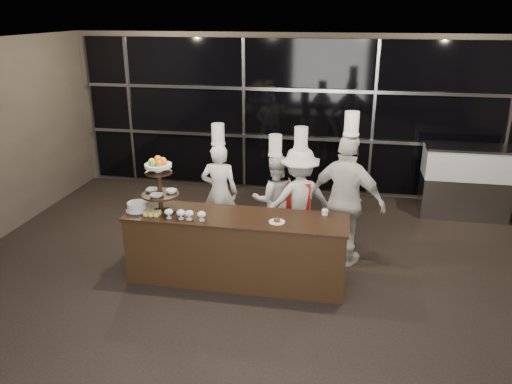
% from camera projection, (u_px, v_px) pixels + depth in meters
% --- Properties ---
extents(room, '(10.00, 10.00, 10.00)m').
position_uv_depth(room, '(260.00, 221.00, 4.72)').
color(room, black).
rests_on(room, ground).
extents(window_wall, '(8.60, 0.10, 2.80)m').
position_uv_depth(window_wall, '(307.00, 117.00, 9.27)').
color(window_wall, black).
rests_on(window_wall, ground).
extents(buffet_counter, '(2.84, 0.74, 0.92)m').
position_uv_depth(buffet_counter, '(237.00, 248.00, 6.48)').
color(buffet_counter, black).
rests_on(buffet_counter, ground).
extents(display_stand, '(0.48, 0.48, 0.74)m').
position_uv_depth(display_stand, '(159.00, 180.00, 6.35)').
color(display_stand, black).
rests_on(display_stand, buffet_counter).
extents(compotes, '(0.54, 0.11, 0.12)m').
position_uv_depth(compotes, '(185.00, 213.00, 6.19)').
color(compotes, silver).
rests_on(compotes, buffet_counter).
extents(layer_cake, '(0.30, 0.30, 0.11)m').
position_uv_depth(layer_cake, '(137.00, 206.00, 6.48)').
color(layer_cake, white).
rests_on(layer_cake, buffet_counter).
extents(pastry_squares, '(0.20, 0.13, 0.05)m').
position_uv_depth(pastry_squares, '(152.00, 213.00, 6.34)').
color(pastry_squares, '#EEE074').
rests_on(pastry_squares, buffet_counter).
extents(small_plate, '(0.20, 0.20, 0.05)m').
position_uv_depth(small_plate, '(277.00, 221.00, 6.13)').
color(small_plate, white).
rests_on(small_plate, buffet_counter).
extents(chef_cup, '(0.08, 0.08, 0.07)m').
position_uv_depth(chef_cup, '(325.00, 212.00, 6.35)').
color(chef_cup, white).
rests_on(chef_cup, buffet_counter).
extents(display_case, '(1.45, 0.63, 1.24)m').
position_uv_depth(display_case, '(466.00, 178.00, 8.48)').
color(display_case, '#A5A5AA').
rests_on(display_case, ground).
extents(chef_a, '(0.58, 0.39, 1.83)m').
position_uv_depth(chef_a, '(220.00, 191.00, 7.56)').
color(chef_a, white).
rests_on(chef_a, ground).
extents(chef_b, '(0.80, 0.69, 1.69)m').
position_uv_depth(chef_b, '(275.00, 198.00, 7.47)').
color(chef_b, silver).
rests_on(chef_b, ground).
extents(chef_c, '(1.15, 0.93, 1.86)m').
position_uv_depth(chef_c, '(299.00, 199.00, 7.25)').
color(chef_c, silver).
rests_on(chef_c, ground).
extents(chef_d, '(1.18, 0.83, 2.16)m').
position_uv_depth(chef_d, '(347.00, 200.00, 6.77)').
color(chef_d, silver).
rests_on(chef_d, ground).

